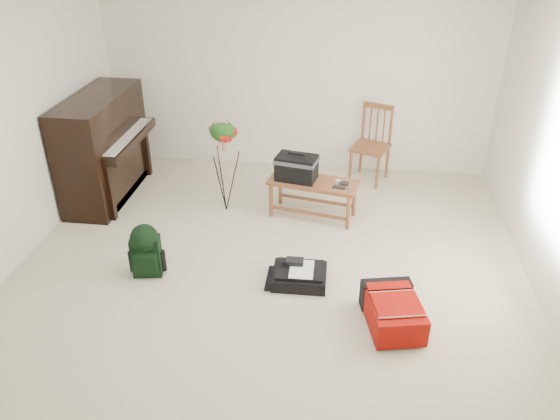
# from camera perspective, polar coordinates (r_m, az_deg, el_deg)

# --- Properties ---
(floor) EXTENTS (5.00, 5.50, 0.01)m
(floor) POSITION_cam_1_polar(r_m,az_deg,el_deg) (5.23, -1.50, -7.80)
(floor) COLOR beige
(floor) RESTS_ON ground
(ceiling) EXTENTS (5.00, 5.50, 0.01)m
(ceiling) POSITION_cam_1_polar(r_m,az_deg,el_deg) (4.22, -1.96, 20.38)
(ceiling) COLOR white
(ceiling) RESTS_ON wall_back
(wall_back) EXTENTS (5.00, 0.04, 2.50)m
(wall_back) POSITION_cam_1_polar(r_m,az_deg,el_deg) (7.15, 1.80, 13.90)
(wall_back) COLOR white
(wall_back) RESTS_ON floor
(piano) EXTENTS (0.71, 1.50, 1.25)m
(piano) POSITION_cam_1_polar(r_m,az_deg,el_deg) (6.88, -17.86, 6.08)
(piano) COLOR black
(piano) RESTS_ON floor
(bench) EXTENTS (1.06, 0.59, 0.77)m
(bench) POSITION_cam_1_polar(r_m,az_deg,el_deg) (6.08, 2.27, 3.88)
(bench) COLOR brown
(bench) RESTS_ON floor
(dining_chair) EXTENTS (0.55, 0.55, 0.98)m
(dining_chair) POSITION_cam_1_polar(r_m,az_deg,el_deg) (7.08, 9.45, 6.72)
(dining_chair) COLOR brown
(dining_chair) RESTS_ON floor
(red_suitcase) EXTENTS (0.55, 0.71, 0.27)m
(red_suitcase) POSITION_cam_1_polar(r_m,az_deg,el_deg) (4.83, 11.70, -10.00)
(red_suitcase) COLOR #B31207
(red_suitcase) RESTS_ON floor
(black_duffel) EXTENTS (0.52, 0.42, 0.21)m
(black_duffel) POSITION_cam_1_polar(r_m,az_deg,el_deg) (5.22, 2.04, -6.81)
(black_duffel) COLOR black
(black_duffel) RESTS_ON floor
(green_backpack) EXTENTS (0.30, 0.27, 0.54)m
(green_backpack) POSITION_cam_1_polar(r_m,az_deg,el_deg) (5.35, -13.88, -3.88)
(green_backpack) COLOR black
(green_backpack) RESTS_ON floor
(flower_stand) EXTENTS (0.39, 0.39, 1.15)m
(flower_stand) POSITION_cam_1_polar(r_m,az_deg,el_deg) (6.23, -5.86, 4.54)
(flower_stand) COLOR black
(flower_stand) RESTS_ON floor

